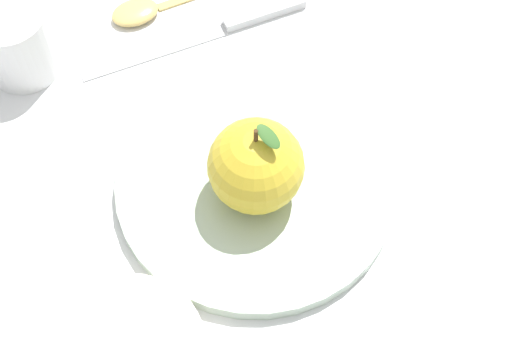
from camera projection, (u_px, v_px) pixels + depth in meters
ground_plane at (250, 146)px, 0.71m from camera, size 2.40×2.40×0.00m
dinner_plate at (256, 182)px, 0.68m from camera, size 0.25×0.25×0.02m
apple at (256, 166)px, 0.63m from camera, size 0.08×0.08×0.10m
cup at (15, 39)px, 0.72m from camera, size 0.07×0.07×0.07m
knife at (216, 29)px, 0.77m from camera, size 0.19×0.17×0.01m
spoon at (153, 7)px, 0.78m from camera, size 0.14×0.13×0.01m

